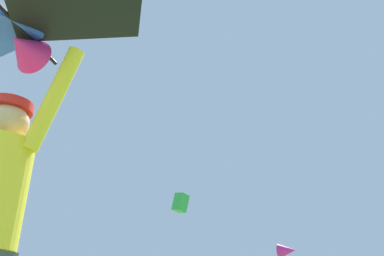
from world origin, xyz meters
name	(u,v)px	position (x,y,z in m)	size (l,w,h in m)	color
held_stunt_kite	(21,24)	(0.07, 0.12, 2.13)	(1.63, 1.05, 0.39)	black
distant_kite_green_far_center	(181,203)	(-7.50, 14.57, 5.33)	(0.72, 0.67, 0.95)	green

